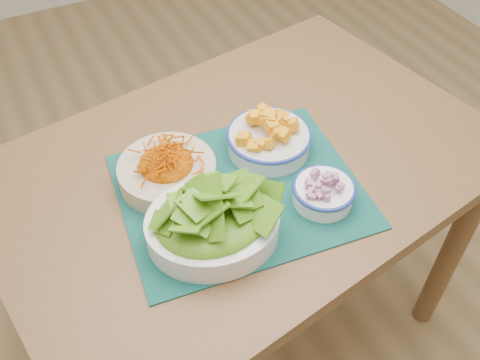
# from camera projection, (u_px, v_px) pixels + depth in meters

# --- Properties ---
(ground) EXTENTS (4.00, 4.00, 0.00)m
(ground) POSITION_uv_depth(u_px,v_px,m) (265.00, 227.00, 2.00)
(ground) COLOR #9F7C4D
(ground) RESTS_ON ground
(table) EXTENTS (1.22, 0.91, 0.75)m
(table) POSITION_uv_depth(u_px,v_px,m) (246.00, 193.00, 1.25)
(table) COLOR brown
(table) RESTS_ON ground
(placemat) EXTENTS (0.52, 0.45, 0.00)m
(placemat) POSITION_uv_depth(u_px,v_px,m) (240.00, 191.00, 1.11)
(placemat) COLOR #07322E
(placemat) RESTS_ON table
(carrot_bowl) EXTENTS (0.21, 0.21, 0.08)m
(carrot_bowl) POSITION_uv_depth(u_px,v_px,m) (167.00, 167.00, 1.10)
(carrot_bowl) COLOR beige
(carrot_bowl) RESTS_ON placemat
(squash_bowl) EXTENTS (0.23, 0.23, 0.10)m
(squash_bowl) POSITION_uv_depth(u_px,v_px,m) (269.00, 134.00, 1.16)
(squash_bowl) COLOR silver
(squash_bowl) RESTS_ON placemat
(lettuce_bowl) EXTENTS (0.29, 0.26, 0.13)m
(lettuce_bowl) POSITION_uv_depth(u_px,v_px,m) (212.00, 216.00, 0.98)
(lettuce_bowl) COLOR white
(lettuce_bowl) RESTS_ON placemat
(onion_bowl) EXTENTS (0.15, 0.15, 0.06)m
(onion_bowl) POSITION_uv_depth(u_px,v_px,m) (324.00, 190.00, 1.07)
(onion_bowl) COLOR white
(onion_bowl) RESTS_ON placemat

